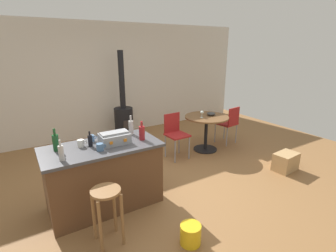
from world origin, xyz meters
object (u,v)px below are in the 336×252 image
at_px(dining_table, 206,125).
at_px(toolbox, 115,138).
at_px(plastic_bucket, 190,234).
at_px(bottle_0, 56,142).
at_px(cup_1, 100,147).
at_px(wine_glass, 202,113).
at_px(kitchen_island, 104,176).
at_px(wood_stove, 124,118).
at_px(cup_0, 81,143).
at_px(serving_bowl, 211,114).
at_px(folding_chair_near, 175,132).
at_px(bottle_1, 90,141).
at_px(bottle_4, 61,153).
at_px(folding_chair_far, 229,122).
at_px(bottle_2, 131,127).
at_px(bottle_3, 142,133).
at_px(wooden_stool, 107,205).
at_px(cardboard_box, 286,162).
at_px(cup_2, 92,138).

xyz_separation_m(dining_table, toolbox, (-2.30, -0.82, 0.40)).
xyz_separation_m(dining_table, plastic_bucket, (-1.91, -2.04, -0.45)).
bearing_deg(bottle_0, dining_table, 12.83).
bearing_deg(cup_1, wine_glass, 21.59).
xyz_separation_m(kitchen_island, bottle_0, (-0.53, 0.13, 0.56)).
bearing_deg(wood_stove, cup_0, -123.21).
height_order(serving_bowl, plastic_bucket, serving_bowl).
relative_size(folding_chair_near, bottle_1, 4.28).
bearing_deg(wine_glass, kitchen_island, -161.23).
relative_size(bottle_1, serving_bowl, 1.14).
distance_m(bottle_4, wine_glass, 3.03).
bearing_deg(folding_chair_far, bottle_0, -169.12).
relative_size(kitchen_island, wood_stove, 0.74).
bearing_deg(dining_table, bottle_2, -162.80).
bearing_deg(bottle_3, cup_0, 166.77).
distance_m(kitchen_island, bottle_0, 0.78).
bearing_deg(bottle_3, kitchen_island, 171.61).
bearing_deg(dining_table, folding_chair_far, 2.07).
bearing_deg(cup_0, dining_table, 14.66).
height_order(wood_stove, bottle_4, wood_stove).
distance_m(dining_table, bottle_0, 3.11).
distance_m(bottle_0, bottle_3, 1.10).
relative_size(wooden_stool, bottle_0, 2.34).
height_order(dining_table, folding_chair_near, folding_chair_near).
bearing_deg(cup_0, bottle_1, -26.37).
bearing_deg(cup_1, bottle_4, -172.99).
distance_m(bottle_1, cardboard_box, 3.41).
height_order(bottle_1, wine_glass, bottle_1).
xyz_separation_m(wooden_stool, bottle_0, (-0.33, 0.84, 0.52)).
xyz_separation_m(wood_stove, plastic_bucket, (-0.70, -3.62, -0.40)).
bearing_deg(folding_chair_far, serving_bowl, -179.67).
distance_m(wooden_stool, serving_bowl, 3.22).
distance_m(folding_chair_near, wood_stove, 1.61).
distance_m(toolbox, wine_glass, 2.30).
relative_size(bottle_2, cup_2, 2.62).
distance_m(kitchen_island, cup_0, 0.56).
distance_m(wood_stove, cardboard_box, 3.60).
height_order(wooden_stool, bottle_1, bottle_1).
xyz_separation_m(kitchen_island, wood_stove, (1.27, 2.40, 0.07)).
relative_size(kitchen_island, bottle_1, 7.41).
distance_m(kitchen_island, wine_glass, 2.50).
relative_size(dining_table, bottle_3, 3.41).
bearing_deg(serving_bowl, bottle_0, -167.33).
bearing_deg(bottle_2, bottle_4, -158.11).
relative_size(bottle_0, cup_2, 2.62).
xyz_separation_m(kitchen_island, cardboard_box, (3.10, -0.68, -0.29)).
height_order(dining_table, cardboard_box, dining_table).
bearing_deg(folding_chair_near, cardboard_box, -48.31).
bearing_deg(cup_1, cup_0, 123.59).
height_order(wooden_stool, cup_0, cup_0).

